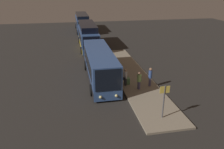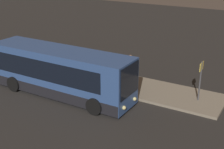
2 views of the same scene
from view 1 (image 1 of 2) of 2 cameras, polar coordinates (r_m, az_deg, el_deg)
The scene contains 10 objects.
ground at distance 23.18m, azimuth -2.91°, elevation -1.08°, with size 80.00×80.00×0.00m, color #2B2826.
platform at distance 23.80m, azimuth 5.12°, elevation -0.30°, with size 20.00×3.53×0.16m.
bus_lead at distance 22.47m, azimuth -3.25°, elevation 2.40°, with size 10.31×2.73×3.12m.
bus_second at distance 35.18m, azimuth -6.28°, elevation 9.76°, with size 10.17×2.85×3.73m.
bus_third at distance 49.00m, azimuth -7.77°, elevation 13.12°, with size 11.37×2.83×3.60m.
passenger_boarding at distance 20.89m, azimuth 3.50°, elevation -0.59°, with size 0.61×0.58×1.68m.
passenger_waiting at distance 20.33m, azimuth 7.11°, elevation -1.41°, with size 0.65×0.61×1.69m.
passenger_with_bags at distance 21.02m, azimuth 9.96°, elevation -0.38°, with size 0.48×0.48×1.85m.
suitcase at distance 21.51m, azimuth 4.19°, elevation -1.62°, with size 0.45×0.28×0.88m.
sign_post at distance 15.93m, azimuth 13.45°, elevation -5.89°, with size 0.10×0.72×2.57m.
Camera 1 is at (21.12, -2.87, 9.12)m, focal length 35.00 mm.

